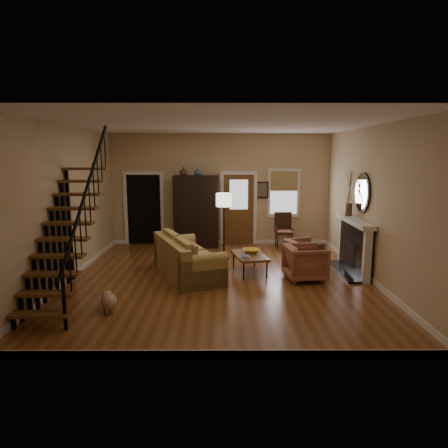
{
  "coord_description": "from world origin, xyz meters",
  "views": [
    {
      "loc": [
        0.07,
        -8.44,
        2.69
      ],
      "look_at": [
        0.1,
        0.4,
        1.15
      ],
      "focal_mm": 32.0,
      "sensor_mm": 36.0,
      "label": 1
    }
  ],
  "objects_px": {
    "armoire": "(196,211)",
    "sofa": "(188,258)",
    "armchair_left": "(305,263)",
    "floor_lamp": "(224,227)",
    "coffee_table": "(249,263)",
    "side_chair": "(284,231)",
    "armchair_right": "(303,254)"
  },
  "relations": [
    {
      "from": "coffee_table",
      "to": "side_chair",
      "type": "relative_size",
      "value": 1.1
    },
    {
      "from": "coffee_table",
      "to": "armchair_right",
      "type": "xyz_separation_m",
      "value": [
        1.31,
        0.37,
        0.13
      ]
    },
    {
      "from": "coffee_table",
      "to": "floor_lamp",
      "type": "distance_m",
      "value": 1.41
    },
    {
      "from": "armchair_left",
      "to": "floor_lamp",
      "type": "bearing_deg",
      "value": 40.09
    },
    {
      "from": "side_chair",
      "to": "sofa",
      "type": "bearing_deg",
      "value": -132.81
    },
    {
      "from": "armoire",
      "to": "sofa",
      "type": "height_order",
      "value": "armoire"
    },
    {
      "from": "armoire",
      "to": "sofa",
      "type": "bearing_deg",
      "value": -90.21
    },
    {
      "from": "coffee_table",
      "to": "side_chair",
      "type": "height_order",
      "value": "side_chair"
    },
    {
      "from": "sofa",
      "to": "armchair_left",
      "type": "height_order",
      "value": "sofa"
    },
    {
      "from": "armchair_left",
      "to": "floor_lamp",
      "type": "height_order",
      "value": "floor_lamp"
    },
    {
      "from": "sofa",
      "to": "armoire",
      "type": "bearing_deg",
      "value": 67.13
    },
    {
      "from": "armoire",
      "to": "coffee_table",
      "type": "height_order",
      "value": "armoire"
    },
    {
      "from": "sofa",
      "to": "coffee_table",
      "type": "xyz_separation_m",
      "value": [
        1.4,
        0.27,
        -0.21
      ]
    },
    {
      "from": "armchair_left",
      "to": "floor_lamp",
      "type": "relative_size",
      "value": 0.48
    },
    {
      "from": "armchair_right",
      "to": "floor_lamp",
      "type": "bearing_deg",
      "value": 53.84
    },
    {
      "from": "coffee_table",
      "to": "floor_lamp",
      "type": "relative_size",
      "value": 0.65
    },
    {
      "from": "sofa",
      "to": "side_chair",
      "type": "distance_m",
      "value": 3.77
    },
    {
      "from": "armchair_left",
      "to": "armchair_right",
      "type": "distance_m",
      "value": 0.91
    },
    {
      "from": "sofa",
      "to": "coffee_table",
      "type": "height_order",
      "value": "sofa"
    },
    {
      "from": "sofa",
      "to": "floor_lamp",
      "type": "height_order",
      "value": "floor_lamp"
    },
    {
      "from": "coffee_table",
      "to": "floor_lamp",
      "type": "xyz_separation_m",
      "value": [
        -0.59,
        1.1,
        0.65
      ]
    },
    {
      "from": "armoire",
      "to": "side_chair",
      "type": "distance_m",
      "value": 2.61
    },
    {
      "from": "armchair_left",
      "to": "coffee_table",
      "type": "bearing_deg",
      "value": 58.69
    },
    {
      "from": "armoire",
      "to": "coffee_table",
      "type": "distance_m",
      "value": 3.14
    },
    {
      "from": "armoire",
      "to": "coffee_table",
      "type": "bearing_deg",
      "value": -62.74
    },
    {
      "from": "armchair_left",
      "to": "side_chair",
      "type": "distance_m",
      "value": 3.02
    },
    {
      "from": "coffee_table",
      "to": "side_chair",
      "type": "distance_m",
      "value": 2.77
    },
    {
      "from": "sofa",
      "to": "side_chair",
      "type": "bearing_deg",
      "value": 24.53
    },
    {
      "from": "armoire",
      "to": "armchair_left",
      "type": "height_order",
      "value": "armoire"
    },
    {
      "from": "sofa",
      "to": "side_chair",
      "type": "height_order",
      "value": "side_chair"
    },
    {
      "from": "sofa",
      "to": "floor_lamp",
      "type": "xyz_separation_m",
      "value": [
        0.81,
        1.37,
        0.44
      ]
    },
    {
      "from": "armoire",
      "to": "floor_lamp",
      "type": "xyz_separation_m",
      "value": [
        0.8,
        -1.59,
        -0.18
      ]
    }
  ]
}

